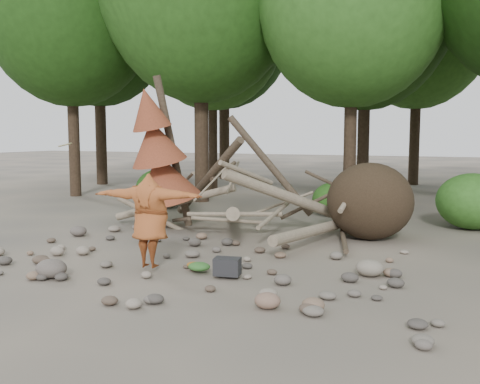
% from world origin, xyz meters
% --- Properties ---
extents(ground, '(120.00, 120.00, 0.00)m').
position_xyz_m(ground, '(0.00, 0.00, 0.00)').
color(ground, '#514C44').
rests_on(ground, ground).
extents(deadfall_pile, '(8.55, 5.24, 3.30)m').
position_xyz_m(deadfall_pile, '(2.02, 4.24, 0.95)').
color(deadfall_pile, '#332619').
rests_on(deadfall_pile, ground).
extents(dead_conifer, '(2.06, 2.16, 4.35)m').
position_xyz_m(dead_conifer, '(-3.12, 3.37, 2.11)').
color(dead_conifer, '#4C3F30').
rests_on(dead_conifer, ground).
extents(bush_left, '(1.80, 1.80, 1.44)m').
position_xyz_m(bush_left, '(-5.50, 7.20, 0.72)').
color(bush_left, '#204913').
rests_on(bush_left, ground).
extents(bush_mid, '(1.40, 1.40, 1.12)m').
position_xyz_m(bush_mid, '(0.80, 7.80, 0.56)').
color(bush_mid, '#2A5D1B').
rests_on(bush_mid, ground).
extents(bush_right, '(2.00, 2.00, 1.60)m').
position_xyz_m(bush_right, '(5.00, 7.00, 0.80)').
color(bush_right, '#346E22').
rests_on(bush_right, ground).
extents(frisbee_thrower, '(3.12, 0.95, 2.46)m').
position_xyz_m(frisbee_thrower, '(-0.78, -0.66, 1.01)').
color(frisbee_thrower, '#9C4D23').
rests_on(frisbee_thrower, ground).
extents(backpack, '(0.54, 0.41, 0.32)m').
position_xyz_m(backpack, '(0.85, -0.54, 0.16)').
color(backpack, black).
rests_on(backpack, ground).
extents(cloth_green, '(0.45, 0.37, 0.17)m').
position_xyz_m(cloth_green, '(0.20, -0.45, 0.08)').
color(cloth_green, '#306428').
rests_on(cloth_green, ground).
extents(cloth_orange, '(0.31, 0.25, 0.11)m').
position_xyz_m(cloth_orange, '(-0.01, -0.27, 0.06)').
color(cloth_orange, '#9D571A').
rests_on(cloth_orange, ground).
extents(boulder_front_left, '(0.60, 0.54, 0.36)m').
position_xyz_m(boulder_front_left, '(-2.19, -1.87, 0.18)').
color(boulder_front_left, '#605850').
rests_on(boulder_front_left, ground).
extents(boulder_front_right, '(0.41, 0.37, 0.25)m').
position_xyz_m(boulder_front_right, '(2.17, -1.89, 0.12)').
color(boulder_front_right, '#846452').
rests_on(boulder_front_right, ground).
extents(boulder_mid_right, '(0.53, 0.48, 0.32)m').
position_xyz_m(boulder_mid_right, '(3.27, 0.67, 0.16)').
color(boulder_mid_right, gray).
rests_on(boulder_mid_right, ground).
extents(boulder_mid_left, '(0.45, 0.41, 0.27)m').
position_xyz_m(boulder_mid_left, '(-4.54, 1.62, 0.14)').
color(boulder_mid_left, '#5C544E').
rests_on(boulder_mid_left, ground).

